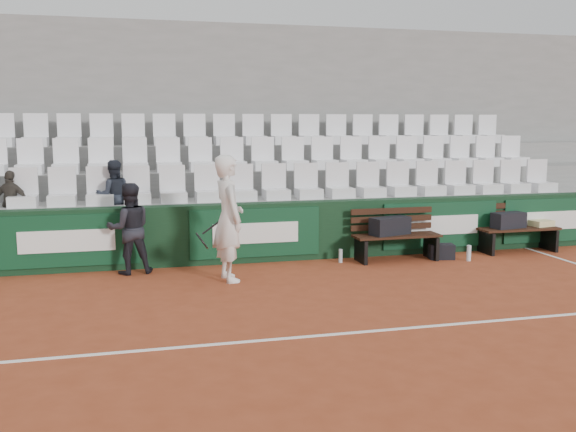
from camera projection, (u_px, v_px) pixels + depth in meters
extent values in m
plane|color=#983F22|center=(341.00, 334.00, 7.18)|extent=(80.00, 80.00, 0.00)
cube|color=white|center=(341.00, 334.00, 7.18)|extent=(18.00, 0.06, 0.01)
cube|color=#10321A|center=(265.00, 232.00, 10.95)|extent=(18.00, 0.30, 1.00)
cube|color=#0C381E|center=(67.00, 241.00, 10.00)|extent=(2.20, 0.04, 0.82)
cube|color=#0C381E|center=(256.00, 233.00, 10.73)|extent=(2.20, 0.04, 0.82)
cube|color=#0C381E|center=(440.00, 225.00, 11.56)|extent=(2.20, 0.04, 0.82)
cube|color=#0C381E|center=(556.00, 220.00, 12.14)|extent=(2.20, 0.04, 0.82)
cube|color=#979794|center=(258.00, 226.00, 11.55)|extent=(18.00, 0.95, 1.00)
cube|color=gray|center=(248.00, 207.00, 12.43)|extent=(18.00, 0.95, 1.45)
cube|color=gray|center=(239.00, 191.00, 13.30)|extent=(18.00, 0.95, 1.90)
cube|color=gray|center=(234.00, 130.00, 13.72)|extent=(18.00, 0.30, 4.40)
cube|color=silver|center=(259.00, 182.00, 11.26)|extent=(11.90, 0.44, 0.63)
cube|color=white|center=(249.00, 154.00, 12.11)|extent=(11.90, 0.44, 0.63)
cube|color=silver|center=(240.00, 129.00, 12.95)|extent=(11.90, 0.44, 0.63)
cube|color=black|center=(397.00, 248.00, 11.00)|extent=(1.50, 0.56, 0.45)
cube|color=#341A0F|center=(518.00, 240.00, 11.73)|extent=(1.50, 0.56, 0.45)
cube|color=black|center=(390.00, 226.00, 10.95)|extent=(0.76, 0.50, 0.30)
cube|color=black|center=(508.00, 220.00, 11.64)|extent=(0.65, 0.39, 0.28)
cube|color=beige|center=(541.00, 223.00, 11.86)|extent=(0.44, 0.35, 0.11)
cube|color=black|center=(441.00, 251.00, 11.14)|extent=(0.47, 0.34, 0.26)
cylinder|color=silver|center=(341.00, 256.00, 10.84)|extent=(0.06, 0.06, 0.23)
cylinder|color=silver|center=(469.00, 253.00, 10.97)|extent=(0.08, 0.08, 0.27)
imported|color=silver|center=(228.00, 218.00, 9.51)|extent=(0.55, 0.75, 1.89)
torus|color=black|center=(202.00, 241.00, 9.46)|extent=(0.19, 0.30, 0.26)
cylinder|color=black|center=(211.00, 228.00, 9.47)|extent=(0.26, 0.03, 0.20)
imported|color=black|center=(129.00, 229.00, 9.98)|extent=(0.75, 0.62, 1.43)
imported|color=#332F29|center=(10.00, 175.00, 10.29)|extent=(0.66, 0.45, 1.04)
imported|color=#1D222C|center=(112.00, 169.00, 10.67)|extent=(0.61, 0.50, 1.18)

